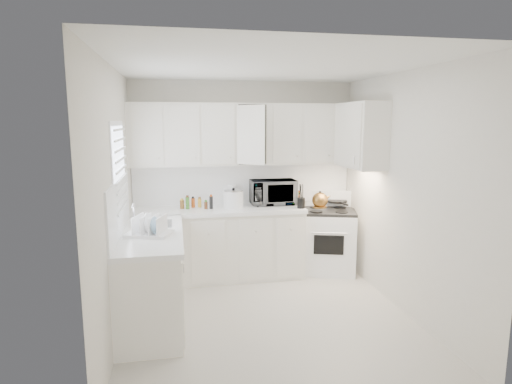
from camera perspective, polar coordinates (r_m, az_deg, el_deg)
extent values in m
plane|color=beige|center=(4.76, 1.62, -16.41)|extent=(3.20, 3.20, 0.00)
plane|color=white|center=(4.32, 1.79, 16.39)|extent=(3.20, 3.20, 0.00)
plane|color=silver|center=(5.91, -1.61, 1.89)|extent=(3.00, 0.00, 3.00)
plane|color=silver|center=(2.85, 8.62, -6.49)|extent=(3.00, 0.00, 3.00)
plane|color=silver|center=(4.30, -18.24, -1.46)|extent=(0.00, 3.20, 3.20)
plane|color=silver|center=(4.90, 19.11, -0.21)|extent=(0.00, 3.20, 3.20)
cube|color=white|center=(5.62, -5.03, -2.42)|extent=(2.24, 0.64, 0.05)
cube|color=white|center=(4.54, -13.77, -5.53)|extent=(0.64, 1.62, 0.05)
cube|color=white|center=(5.91, -1.59, 1.16)|extent=(2.98, 0.02, 0.55)
cube|color=white|center=(4.51, -17.74, -1.92)|extent=(0.02, 1.60, 0.55)
imported|color=gray|center=(5.86, 2.20, 0.38)|extent=(0.61, 0.35, 0.41)
cylinder|color=white|center=(5.83, -3.19, -0.36)|extent=(0.12, 0.12, 0.27)
cylinder|color=brown|center=(5.71, -9.77, -1.42)|extent=(0.06, 0.06, 0.13)
cylinder|color=#3C7627|center=(5.62, -8.99, -1.56)|extent=(0.06, 0.06, 0.13)
cylinder|color=#CC521B|center=(5.71, -8.27, -1.37)|extent=(0.06, 0.06, 0.13)
cylinder|color=gold|center=(5.63, -7.46, -1.52)|extent=(0.06, 0.06, 0.13)
cylinder|color=brown|center=(5.72, -6.77, -1.32)|extent=(0.06, 0.06, 0.13)
cylinder|color=black|center=(5.64, -5.94, -1.47)|extent=(0.06, 0.06, 0.13)
cylinder|color=#CC521B|center=(5.93, 4.15, -0.60)|extent=(0.06, 0.06, 0.19)
cylinder|color=gold|center=(5.89, 4.82, -0.68)|extent=(0.06, 0.06, 0.19)
cylinder|color=brown|center=(5.96, 5.17, -0.56)|extent=(0.06, 0.06, 0.19)
cylinder|color=black|center=(5.92, 5.84, -0.64)|extent=(0.06, 0.06, 0.19)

